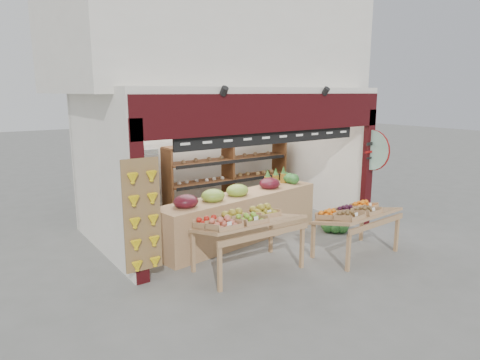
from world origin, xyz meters
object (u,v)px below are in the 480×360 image
object	(u,v)px
back_shelving	(228,163)
cardboard_stack	(174,235)
watermelon_pile	(334,223)
display_table_right	(354,214)
mid_counter	(241,215)
display_table_left	(241,222)
refrigerator	(141,187)

from	to	relation	value
back_shelving	cardboard_stack	size ratio (longest dim) A/B	3.47
watermelon_pile	display_table_right	bearing A→B (deg)	-124.08
back_shelving	watermelon_pile	world-z (taller)	back_shelving
mid_counter	watermelon_pile	distance (m)	2.19
mid_counter	display_table_right	bearing A→B (deg)	-56.89
display_table_left	display_table_right	world-z (taller)	display_table_left
refrigerator	mid_counter	xyz separation A→B (m)	(1.29, -2.14, -0.37)
refrigerator	mid_counter	distance (m)	2.53
display_table_right	mid_counter	bearing A→B (deg)	123.11
cardboard_stack	mid_counter	xyz separation A→B (m)	(1.30, -0.48, 0.30)
cardboard_stack	display_table_left	size ratio (longest dim) A/B	0.54
display_table_right	refrigerator	bearing A→B (deg)	122.00
display_table_left	watermelon_pile	size ratio (longest dim) A/B	2.80
mid_counter	display_table_right	distance (m)	2.29
mid_counter	cardboard_stack	bearing A→B (deg)	159.82
mid_counter	watermelon_pile	world-z (taller)	mid_counter
display_table_left	watermelon_pile	distance (m)	3.08
back_shelving	display_table_right	size ratio (longest dim) A/B	2.01
display_table_right	watermelon_pile	bearing A→B (deg)	55.92
cardboard_stack	refrigerator	bearing A→B (deg)	89.63
display_table_left	display_table_right	bearing A→B (deg)	-15.57
back_shelving	refrigerator	distance (m)	2.25
mid_counter	watermelon_pile	size ratio (longest dim) A/B	6.09
back_shelving	watermelon_pile	xyz separation A→B (m)	(1.13, -2.56, -1.11)
display_table_right	back_shelving	bearing A→B (deg)	95.19
refrigerator	cardboard_stack	distance (m)	1.80
cardboard_stack	watermelon_pile	xyz separation A→B (m)	(3.34, -1.21, -0.05)
refrigerator	mid_counter	bearing A→B (deg)	-50.96
refrigerator	display_table_left	world-z (taller)	refrigerator
watermelon_pile	mid_counter	bearing A→B (deg)	160.34
cardboard_stack	mid_counter	bearing A→B (deg)	-20.18
back_shelving	display_table_left	size ratio (longest dim) A/B	1.86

